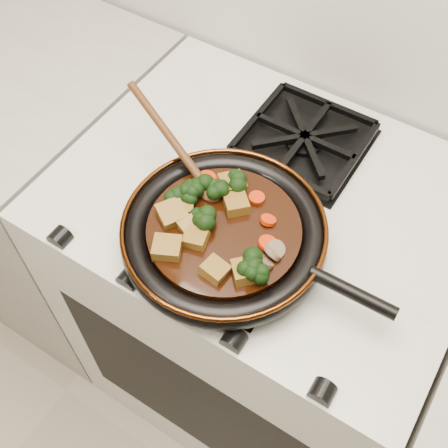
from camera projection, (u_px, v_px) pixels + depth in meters
The scene contains 32 objects.
stove at pixel (256, 305), 1.39m from camera, with size 0.76×0.60×0.90m, color beige.
burner_grate_front at pixel (227, 243), 0.94m from camera, with size 0.23×0.23×0.03m, color black, non-canonical shape.
burner_grate_back at pixel (304, 140), 1.08m from camera, with size 0.23×0.23×0.03m, color black, non-canonical shape.
skillet at pixel (225, 234), 0.92m from camera, with size 0.47×0.34×0.05m.
braising_sauce at pixel (224, 231), 0.92m from camera, with size 0.25×0.25×0.02m, color black.
tofu_cube_0 at pixel (232, 184), 0.95m from camera, with size 0.04×0.04×0.02m, color brown.
tofu_cube_1 at pixel (236, 204), 0.92m from camera, with size 0.04×0.04×0.02m, color brown.
tofu_cube_2 at pixel (215, 270), 0.85m from camera, with size 0.04×0.03×0.02m, color brown.
tofu_cube_3 at pixel (172, 214), 0.91m from camera, with size 0.04×0.04×0.02m, color brown.
tofu_cube_4 at pixel (245, 271), 0.85m from camera, with size 0.04×0.04×0.02m, color brown.
tofu_cube_5 at pixel (167, 248), 0.87m from camera, with size 0.04×0.04×0.02m, color brown.
tofu_cube_6 at pixel (183, 205), 0.92m from camera, with size 0.04×0.04×0.02m, color brown.
tofu_cube_7 at pixel (192, 227), 0.90m from camera, with size 0.03×0.04×0.02m, color brown.
tofu_cube_8 at pixel (196, 238), 0.89m from camera, with size 0.04×0.04×0.02m, color brown.
broccoli_floret_0 at pixel (255, 268), 0.85m from camera, with size 0.06×0.06×0.06m, color black, non-canonical shape.
broccoli_floret_1 at pixel (216, 193), 0.94m from camera, with size 0.06×0.06×0.05m, color black, non-canonical shape.
broccoli_floret_2 at pixel (255, 274), 0.84m from camera, with size 0.06×0.06×0.05m, color black, non-canonical shape.
broccoli_floret_3 at pixel (199, 186), 0.94m from camera, with size 0.06×0.06×0.05m, color black, non-canonical shape.
broccoli_floret_4 at pixel (191, 196), 0.93m from camera, with size 0.06×0.06×0.05m, color black, non-canonical shape.
broccoli_floret_5 at pixel (232, 184), 0.95m from camera, with size 0.06×0.06×0.05m, color black, non-canonical shape.
broccoli_floret_6 at pixel (181, 198), 0.92m from camera, with size 0.06×0.06×0.06m, color black, non-canonical shape.
broccoli_floret_7 at pixel (205, 217), 0.91m from camera, with size 0.06×0.06×0.05m, color black, non-canonical shape.
carrot_coin_0 at pixel (257, 198), 0.94m from camera, with size 0.03×0.03×0.01m, color red.
carrot_coin_1 at pixel (268, 243), 0.88m from camera, with size 0.03×0.03×0.01m, color red.
carrot_coin_2 at pixel (268, 220), 0.91m from camera, with size 0.03×0.03×0.01m, color red.
carrot_coin_3 at pixel (178, 214), 0.92m from camera, with size 0.03×0.03×0.01m, color red.
carrot_coin_4 at pixel (207, 178), 0.96m from camera, with size 0.03×0.03×0.01m, color red.
mushroom_slice_0 at pixel (246, 272), 0.85m from camera, with size 0.03×0.03×0.01m, color brown.
mushroom_slice_1 at pixel (264, 262), 0.86m from camera, with size 0.03×0.03×0.01m, color brown.
mushroom_slice_2 at pixel (273, 253), 0.87m from camera, with size 0.03×0.03×0.01m, color brown.
mushroom_slice_3 at pixel (275, 249), 0.88m from camera, with size 0.03×0.03×0.01m, color brown.
wooden_spoon at pixel (186, 159), 0.96m from camera, with size 0.15×0.08×0.24m.
Camera 1 is at (0.27, 1.11, 1.71)m, focal length 45.00 mm.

